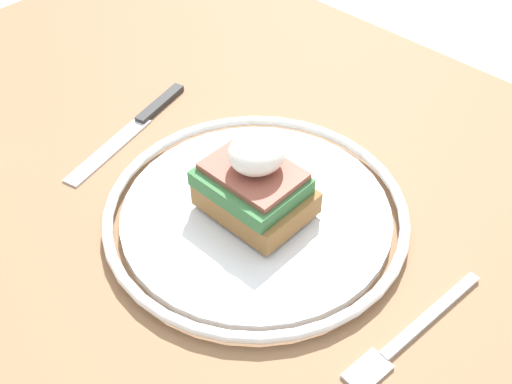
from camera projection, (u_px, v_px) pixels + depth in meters
dining_table at (279, 286)px, 0.69m from camera, size 1.08×0.68×0.72m
plate at (256, 213)px, 0.59m from camera, size 0.28×0.28×0.02m
sandwich at (255, 182)px, 0.57m from camera, size 0.10×0.07×0.08m
fork at (410, 334)px, 0.50m from camera, size 0.03×0.15×0.00m
knife at (138, 123)px, 0.70m from camera, size 0.06×0.19×0.01m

